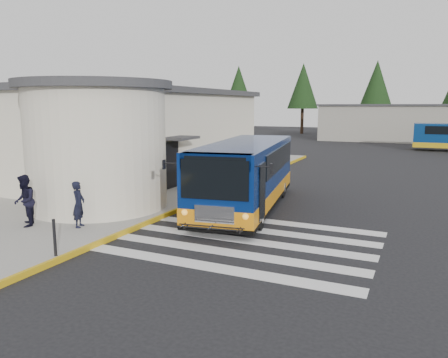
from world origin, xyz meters
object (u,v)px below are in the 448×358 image
at_px(pedestrian_a, 79,204).
at_px(bollard, 55,238).
at_px(transit_bus, 246,177).
at_px(pedestrian_b, 24,201).

height_order(pedestrian_a, bollard, pedestrian_a).
bearing_deg(pedestrian_a, transit_bus, -57.79).
xyz_separation_m(transit_bus, pedestrian_a, (-3.72, -5.18, -0.36)).
bearing_deg(pedestrian_b, transit_bus, 94.02).
height_order(transit_bus, bollard, transit_bus).
distance_m(transit_bus, pedestrian_a, 6.39).
xyz_separation_m(pedestrian_b, bollard, (3.06, -1.74, -0.35)).
bearing_deg(transit_bus, bollard, -116.15).
height_order(transit_bus, pedestrian_a, transit_bus).
height_order(transit_bus, pedestrian_b, transit_bus).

